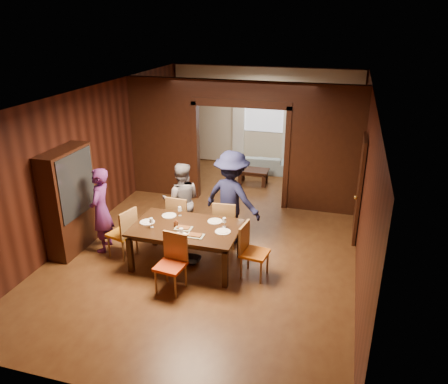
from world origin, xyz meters
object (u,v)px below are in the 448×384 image
(chair_right, at_px, (255,252))
(chair_far_r, at_px, (226,223))
(person_purple, at_px, (101,210))
(chair_near, at_px, (170,265))
(person_navy, at_px, (232,198))
(hutch, at_px, (70,201))
(coffee_table, at_px, (253,177))
(chair_far_l, at_px, (181,217))
(chair_left, at_px, (122,232))
(sofa, at_px, (259,163))
(person_grey, at_px, (182,201))
(dining_table, at_px, (187,246))

(chair_right, xyz_separation_m, chair_far_r, (-0.78, 0.94, 0.00))
(person_purple, height_order, chair_near, person_purple)
(person_navy, distance_m, hutch, 3.07)
(coffee_table, bearing_deg, chair_far_l, -101.95)
(chair_left, height_order, chair_right, same)
(sofa, bearing_deg, chair_far_l, 77.27)
(chair_near, bearing_deg, person_grey, 112.03)
(person_purple, height_order, hutch, hutch)
(sofa, relative_size, dining_table, 0.90)
(hutch, bearing_deg, person_navy, 21.61)
(chair_left, bearing_deg, dining_table, 107.19)
(chair_far_l, bearing_deg, chair_right, 154.17)
(sofa, distance_m, chair_right, 5.47)
(person_purple, height_order, person_navy, person_navy)
(dining_table, bearing_deg, chair_near, -87.88)
(coffee_table, relative_size, chair_left, 0.82)
(dining_table, relative_size, chair_far_r, 1.95)
(coffee_table, height_order, chair_far_l, chair_far_l)
(hutch, bearing_deg, person_purple, 11.73)
(person_grey, relative_size, hutch, 0.79)
(person_grey, height_order, chair_right, person_grey)
(chair_far_r, bearing_deg, person_purple, 14.88)
(person_purple, distance_m, chair_far_l, 1.55)
(person_navy, xyz_separation_m, sofa, (-0.32, 4.22, -0.69))
(chair_far_l, height_order, chair_near, same)
(sofa, bearing_deg, chair_near, 84.08)
(person_purple, relative_size, person_grey, 1.04)
(dining_table, distance_m, chair_right, 1.27)
(chair_right, distance_m, hutch, 3.61)
(person_purple, bearing_deg, chair_far_r, 99.62)
(person_purple, xyz_separation_m, chair_left, (0.46, -0.11, -0.34))
(person_navy, height_order, chair_left, person_navy)
(chair_far_r, bearing_deg, dining_table, 56.27)
(dining_table, bearing_deg, chair_right, -2.33)
(person_navy, relative_size, chair_left, 1.93)
(coffee_table, bearing_deg, chair_far_r, -86.58)
(coffee_table, xyz_separation_m, chair_far_l, (-0.73, -3.44, 0.28))
(person_purple, bearing_deg, chair_right, 77.22)
(chair_near, bearing_deg, chair_right, 39.35)
(person_grey, distance_m, sofa, 4.43)
(chair_far_l, bearing_deg, coffee_table, -99.17)
(sofa, relative_size, chair_far_l, 1.74)
(person_purple, bearing_deg, chair_left, 65.94)
(person_navy, bearing_deg, chair_right, 141.05)
(chair_left, xyz_separation_m, chair_far_r, (1.76, 0.91, 0.00))
(person_purple, xyz_separation_m, dining_table, (1.74, -0.08, -0.45))
(chair_left, distance_m, chair_far_r, 1.98)
(person_purple, height_order, sofa, person_purple)
(dining_table, height_order, chair_far_l, chair_far_l)
(person_grey, height_order, coffee_table, person_grey)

